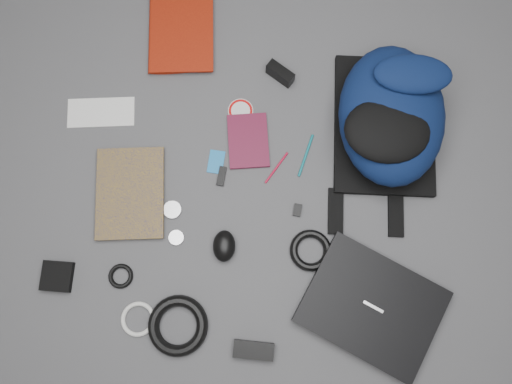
% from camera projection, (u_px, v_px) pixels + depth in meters
% --- Properties ---
extents(ground, '(4.00, 4.00, 0.00)m').
position_uv_depth(ground, '(256.00, 193.00, 1.56)').
color(ground, '#4F4F51').
rests_on(ground, ground).
extents(backpack, '(0.43, 0.55, 0.21)m').
position_uv_depth(backpack, '(391.00, 115.00, 1.50)').
color(backpack, black).
rests_on(backpack, ground).
extents(laptop, '(0.44, 0.38, 0.04)m').
position_uv_depth(laptop, '(372.00, 307.00, 1.47)').
color(laptop, black).
rests_on(laptop, ground).
extents(textbook_red, '(0.28, 0.33, 0.03)m').
position_uv_depth(textbook_red, '(149.00, 34.00, 1.65)').
color(textbook_red, maroon).
rests_on(textbook_red, ground).
extents(comic_book, '(0.28, 0.33, 0.02)m').
position_uv_depth(comic_book, '(96.00, 194.00, 1.54)').
color(comic_book, '#C0960D').
rests_on(comic_book, ground).
extents(envelope, '(0.23, 0.15, 0.00)m').
position_uv_depth(envelope, '(101.00, 112.00, 1.61)').
color(envelope, white).
rests_on(envelope, ground).
extents(dvd_case, '(0.17, 0.21, 0.01)m').
position_uv_depth(dvd_case, '(248.00, 141.00, 1.58)').
color(dvd_case, '#4B0E22').
rests_on(dvd_case, ground).
extents(compact_camera, '(0.10, 0.07, 0.05)m').
position_uv_depth(compact_camera, '(280.00, 74.00, 1.61)').
color(compact_camera, black).
rests_on(compact_camera, ground).
extents(sticker_disc, '(0.11, 0.11, 0.00)m').
position_uv_depth(sticker_disc, '(241.00, 111.00, 1.61)').
color(sticker_disc, silver).
rests_on(sticker_disc, ground).
extents(pen_teal, '(0.02, 0.14, 0.01)m').
position_uv_depth(pen_teal, '(306.00, 155.00, 1.58)').
color(pen_teal, '#0C6973').
rests_on(pen_teal, ground).
extents(pen_red, '(0.05, 0.11, 0.01)m').
position_uv_depth(pen_red, '(276.00, 168.00, 1.57)').
color(pen_red, '#AF0D2C').
rests_on(pen_red, ground).
extents(id_badge, '(0.06, 0.08, 0.00)m').
position_uv_depth(id_badge, '(216.00, 162.00, 1.57)').
color(id_badge, '#1870B5').
rests_on(id_badge, ground).
extents(usb_black, '(0.03, 0.06, 0.01)m').
position_uv_depth(usb_black, '(222.00, 176.00, 1.56)').
color(usb_black, black).
rests_on(usb_black, ground).
extents(key_fob, '(0.03, 0.04, 0.01)m').
position_uv_depth(key_fob, '(297.00, 210.00, 1.54)').
color(key_fob, black).
rests_on(key_fob, ground).
extents(mouse, '(0.09, 0.11, 0.05)m').
position_uv_depth(mouse, '(224.00, 246.00, 1.50)').
color(mouse, black).
rests_on(mouse, ground).
extents(headphone_left, '(0.07, 0.07, 0.01)m').
position_uv_depth(headphone_left, '(172.00, 210.00, 1.54)').
color(headphone_left, '#A4A4A6').
rests_on(headphone_left, ground).
extents(headphone_right, '(0.06, 0.06, 0.01)m').
position_uv_depth(headphone_right, '(176.00, 238.00, 1.52)').
color(headphone_right, silver).
rests_on(headphone_right, ground).
extents(cable_coil, '(0.14, 0.14, 0.02)m').
position_uv_depth(cable_coil, '(311.00, 250.00, 1.51)').
color(cable_coil, black).
rests_on(cable_coil, ground).
extents(power_brick, '(0.12, 0.07, 0.03)m').
position_uv_depth(power_brick, '(254.00, 350.00, 1.45)').
color(power_brick, black).
rests_on(power_brick, ground).
extents(power_cord_coil, '(0.22, 0.22, 0.03)m').
position_uv_depth(power_cord_coil, '(178.00, 326.00, 1.46)').
color(power_cord_coil, black).
rests_on(power_cord_coil, ground).
extents(pouch, '(0.10, 0.10, 0.02)m').
position_uv_depth(pouch, '(57.00, 276.00, 1.49)').
color(pouch, black).
rests_on(pouch, ground).
extents(earbud_coil, '(0.09, 0.09, 0.01)m').
position_uv_depth(earbud_coil, '(121.00, 276.00, 1.50)').
color(earbud_coil, black).
rests_on(earbud_coil, ground).
extents(white_cable_coil, '(0.13, 0.13, 0.01)m').
position_uv_depth(white_cable_coil, '(138.00, 319.00, 1.47)').
color(white_cable_coil, silver).
rests_on(white_cable_coil, ground).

